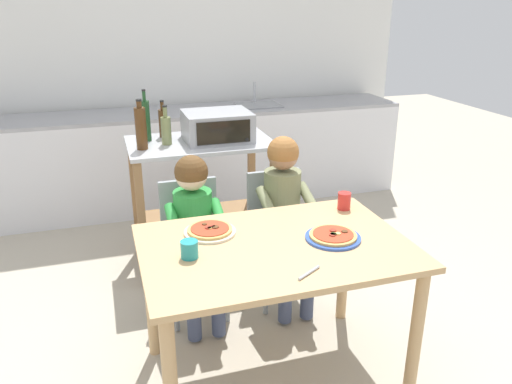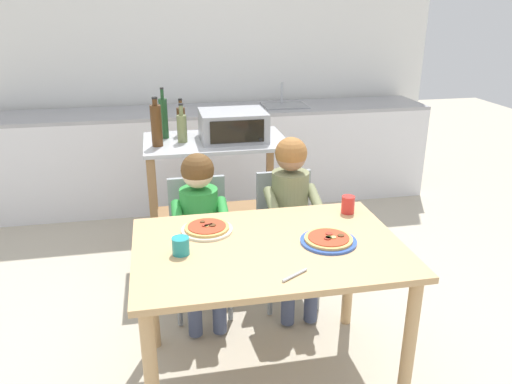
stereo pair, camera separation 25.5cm
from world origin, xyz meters
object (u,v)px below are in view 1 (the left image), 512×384
Objects in this scene: kitchen_island_cart at (202,183)px; dining_chair_right at (278,227)px; toaster_oven at (217,126)px; bottle_slim_sauce at (141,128)px; bottle_squat_spirits at (146,120)px; bottle_dark_olive_oil at (166,129)px; child_in_olive_shirt at (285,204)px; pizza_plate_blue_rimmed at (333,236)px; drinking_cup_red at (344,201)px; serving_spoon at (309,273)px; bottle_clear_vinegar at (163,122)px; child_in_green_shirt at (195,221)px; drinking_cup_teal at (189,249)px; dining_table at (275,265)px; pizza_plate_cream at (210,231)px; dining_chair_left at (193,238)px.

dining_chair_right is (0.36, -0.60, -0.13)m from kitchen_island_cart.
bottle_slim_sauce is at bearing -172.14° from toaster_oven.
bottle_squat_spirits reaches higher than bottle_dark_olive_oil.
child_in_olive_shirt reaches higher than pizza_plate_blue_rimmed.
child_in_olive_shirt is (0.24, -0.70, -0.33)m from toaster_oven.
pizza_plate_blue_rimmed is 2.84× the size of drinking_cup_red.
bottle_dark_olive_oil is 0.98m from dining_chair_right.
toaster_oven reaches higher than child_in_olive_shirt.
pizza_plate_blue_rimmed is at bearing 48.65° from serving_spoon.
bottle_clear_vinegar is 0.15m from bottle_squat_spirits.
dining_chair_right is 0.81m from pizza_plate_blue_rimmed.
child_in_olive_shirt is (0.54, 0.01, 0.03)m from child_in_green_shirt.
serving_spoon is (0.35, -1.61, -0.25)m from bottle_dark_olive_oil.
kitchen_island_cart reaches higher than drinking_cup_red.
kitchen_island_cart is at bearing 4.04° from bottle_dark_olive_oil.
toaster_oven is 1.70× the size of bottle_dark_olive_oil.
serving_spoon is at bearing -89.92° from toaster_oven.
drinking_cup_teal reaches higher than serving_spoon.
child_in_green_shirt is 0.96m from serving_spoon.
bottle_dark_olive_oil is at bearing -179.39° from toaster_oven.
bottle_slim_sauce reaches higher than toaster_oven.
toaster_oven is 1.68× the size of pizza_plate_blue_rimmed.
pizza_plate_blue_rimmed is (0.59, -1.34, -0.25)m from bottle_dark_olive_oil.
bottle_dark_olive_oil is at bearing -92.04° from bottle_clear_vinegar.
bottle_clear_vinegar is 1.85× the size of serving_spoon.
pizza_plate_blue_rimmed is (0.54, -0.63, 0.12)m from child_in_green_shirt.
pizza_plate_blue_rimmed is (0.00, -0.76, 0.28)m from dining_chair_right.
bottle_dark_olive_oil is (-0.35, -0.00, 0.00)m from toaster_oven.
drinking_cup_red is at bearing 55.82° from pizza_plate_blue_rimmed.
dining_chair_right is at bearing 68.97° from dining_table.
pizza_plate_cream reaches higher than serving_spoon.
pizza_plate_cream is at bearing 141.82° from dining_table.
serving_spoon is (0.45, -0.29, -0.03)m from drinking_cup_teal.
child_in_olive_shirt is at bearing 123.74° from drinking_cup_red.
bottle_slim_sauce is 1.05m from child_in_olive_shirt.
bottle_clear_vinegar is (-0.34, 0.20, 0.01)m from toaster_oven.
bottle_squat_spirits is 0.95m from child_in_green_shirt.
kitchen_island_cart reaches higher than pizza_plate_cream.
bottle_squat_spirits is 1.55m from dining_table.
child_in_green_shirt is (0.04, -0.71, -0.36)m from bottle_dark_olive_oil.
serving_spoon is at bearing -104.64° from child_in_olive_shirt.
bottle_slim_sauce is 0.80m from dining_chair_left.
dining_chair_right is (0.58, -0.78, -0.53)m from bottle_clear_vinegar.
kitchen_island_cart is at bearing 73.11° from dining_chair_left.
bottle_clear_vinegar is at bearing 56.96° from bottle_slim_sauce.
drinking_cup_red reaches higher than pizza_plate_blue_rimmed.
kitchen_island_cart reaches higher than serving_spoon.
drinking_cup_red is (0.80, -1.02, -0.21)m from bottle_dark_olive_oil.
bottle_dark_olive_oil is at bearing -48.54° from bottle_squat_spirits.
bottle_squat_spirits is 1.28m from pizza_plate_cream.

